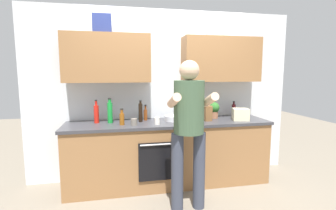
{
  "coord_description": "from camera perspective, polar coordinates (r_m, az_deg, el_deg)",
  "views": [
    {
      "loc": [
        -0.7,
        -3.34,
        1.58
      ],
      "look_at": [
        -0.04,
        -0.1,
        1.15
      ],
      "focal_mm": 26.55,
      "sensor_mm": 36.0,
      "label": 1
    }
  ],
  "objects": [
    {
      "name": "knife_block",
      "position": [
        3.58,
        9.03,
        -1.84
      ],
      "size": [
        0.1,
        0.14,
        0.28
      ],
      "color": "brown",
      "rests_on": "counter"
    },
    {
      "name": "mixing_bowl",
      "position": [
        3.55,
        1.6,
        -3.01
      ],
      "size": [
        0.3,
        0.3,
        0.07
      ],
      "primitive_type": "cylinder",
      "color": "silver",
      "rests_on": "counter"
    },
    {
      "name": "bottle_wine",
      "position": [
        4.0,
        14.83,
        -1.13
      ],
      "size": [
        0.06,
        0.06,
        0.24
      ],
      "color": "#471419",
      "rests_on": "counter"
    },
    {
      "name": "potted_herb",
      "position": [
        3.79,
        10.51,
        -1.0
      ],
      "size": [
        0.16,
        0.16,
        0.24
      ],
      "color": "#9E6647",
      "rests_on": "counter"
    },
    {
      "name": "ground_plane",
      "position": [
        3.76,
        0.27,
        -17.46
      ],
      "size": [
        12.0,
        12.0,
        0.0
      ],
      "primitive_type": "plane",
      "color": "#756B5B"
    },
    {
      "name": "person_standing",
      "position": [
        2.8,
        4.82,
        -4.19
      ],
      "size": [
        0.49,
        0.45,
        1.72
      ],
      "color": "#383D4C",
      "rests_on": "ground"
    },
    {
      "name": "bottle_syrup",
      "position": [
        3.31,
        -10.54,
        -3.0
      ],
      "size": [
        0.06,
        0.06,
        0.22
      ],
      "color": "#8C4C14",
      "rests_on": "counter"
    },
    {
      "name": "bottle_soda",
      "position": [
        3.46,
        -13.18,
        -1.58
      ],
      "size": [
        0.07,
        0.07,
        0.34
      ],
      "color": "#198C33",
      "rests_on": "counter"
    },
    {
      "name": "grocery_bag_rice",
      "position": [
        3.73,
        16.31,
        -2.07
      ],
      "size": [
        0.27,
        0.25,
        0.17
      ],
      "primitive_type": "cube",
      "rotation": [
        0.0,
        0.0,
        -0.28
      ],
      "color": "beige",
      "rests_on": "counter"
    },
    {
      "name": "bottle_hotsauce",
      "position": [
        3.51,
        -16.12,
        -1.89
      ],
      "size": [
        0.07,
        0.07,
        0.32
      ],
      "color": "red",
      "rests_on": "counter"
    },
    {
      "name": "counter",
      "position": [
        3.59,
        0.26,
        -10.91
      ],
      "size": [
        2.84,
        0.67,
        0.9
      ],
      "color": "olive",
      "rests_on": "ground"
    },
    {
      "name": "bottle_oil",
      "position": [
        3.38,
        6.66,
        -1.78
      ],
      "size": [
        0.06,
        0.06,
        0.34
      ],
      "color": "olive",
      "rests_on": "counter"
    },
    {
      "name": "cup_coffee",
      "position": [
        3.29,
        -2.51,
        -3.67
      ],
      "size": [
        0.07,
        0.07,
        0.09
      ],
      "primitive_type": "cylinder",
      "color": "white",
      "rests_on": "counter"
    },
    {
      "name": "back_wall_unit",
      "position": [
        3.68,
        -0.66,
        6.1
      ],
      "size": [
        4.0,
        0.38,
        2.5
      ],
      "color": "silver",
      "rests_on": "ground"
    },
    {
      "name": "bottle_soy",
      "position": [
        3.47,
        -6.33,
        -1.65
      ],
      "size": [
        0.05,
        0.05,
        0.3
      ],
      "color": "black",
      "rests_on": "counter"
    },
    {
      "name": "cup_stoneware",
      "position": [
        3.26,
        -7.81,
        -3.88
      ],
      "size": [
        0.08,
        0.08,
        0.09
      ],
      "primitive_type": "cylinder",
      "color": "slate",
      "rests_on": "counter"
    },
    {
      "name": "bottle_vinegar",
      "position": [
        3.59,
        -5.18,
        -2.06
      ],
      "size": [
        0.05,
        0.05,
        0.23
      ],
      "color": "brown",
      "rests_on": "counter"
    }
  ]
}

